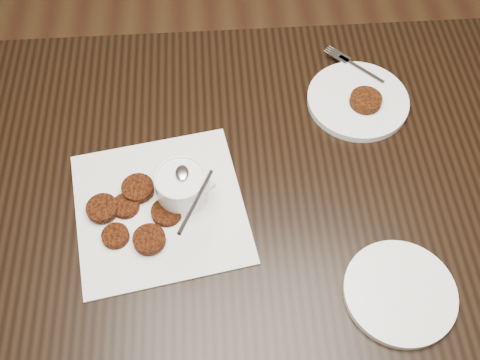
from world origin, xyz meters
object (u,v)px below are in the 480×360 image
sauce_ramekin (180,176)px  plate_empty (400,293)px  napkin (160,208)px  table (229,264)px  plate_with_patty (358,98)px

sauce_ramekin → plate_empty: sauce_ramekin is taller
napkin → sauce_ramekin: 0.08m
table → plate_empty: plate_empty is taller
sauce_ramekin → napkin: bearing=-152.5°
table → napkin: 0.40m
plate_empty → sauce_ramekin: bearing=149.0°
plate_empty → napkin: bearing=154.3°
sauce_ramekin → plate_with_patty: 0.42m
plate_with_patty → plate_empty: (-0.01, -0.42, -0.01)m
plate_with_patty → table: bearing=-147.8°
napkin → plate_with_patty: (0.41, 0.23, 0.01)m
table → plate_with_patty: size_ratio=6.19×
napkin → plate_with_patty: plate_with_patty is taller
table → napkin: napkin is taller
sauce_ramekin → plate_empty: (0.36, -0.22, -0.06)m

